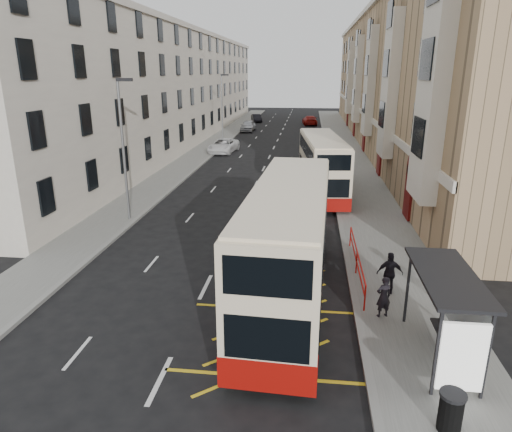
# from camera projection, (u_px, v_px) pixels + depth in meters

# --- Properties ---
(ground) EXTENTS (200.00, 200.00, 0.00)m
(ground) POSITION_uv_depth(u_px,v_px,m) (179.00, 341.00, 15.03)
(ground) COLOR black
(ground) RESTS_ON ground
(pavement_right) EXTENTS (4.00, 120.00, 0.15)m
(pavement_right) POSITION_uv_depth(u_px,v_px,m) (351.00, 166.00, 42.51)
(pavement_right) COLOR #61615C
(pavement_right) RESTS_ON ground
(pavement_left) EXTENTS (3.00, 120.00, 0.15)m
(pavement_left) POSITION_uv_depth(u_px,v_px,m) (189.00, 162.00, 44.22)
(pavement_left) COLOR #61615C
(pavement_left) RESTS_ON ground
(kerb_right) EXTENTS (0.25, 120.00, 0.15)m
(kerb_right) POSITION_uv_depth(u_px,v_px,m) (329.00, 165.00, 42.73)
(kerb_right) COLOR gray
(kerb_right) RESTS_ON ground
(kerb_left) EXTENTS (0.25, 120.00, 0.15)m
(kerb_left) POSITION_uv_depth(u_px,v_px,m) (204.00, 162.00, 44.05)
(kerb_left) COLOR gray
(kerb_left) RESTS_ON ground
(road_markings) EXTENTS (10.00, 110.00, 0.01)m
(road_markings) POSITION_uv_depth(u_px,v_px,m) (277.00, 141.00, 57.61)
(road_markings) COLOR silver
(road_markings) RESTS_ON ground
(terrace_right) EXTENTS (10.75, 79.00, 15.25)m
(terrace_right) POSITION_uv_depth(u_px,v_px,m) (403.00, 79.00, 54.04)
(terrace_right) COLOR tan
(terrace_right) RESTS_ON ground
(terrace_left) EXTENTS (9.18, 79.00, 13.25)m
(terrace_left) POSITION_uv_depth(u_px,v_px,m) (172.00, 87.00, 57.58)
(terrace_left) COLOR beige
(terrace_left) RESTS_ON ground
(bus_shelter) EXTENTS (1.65, 4.25, 2.70)m
(bus_shelter) POSITION_uv_depth(u_px,v_px,m) (454.00, 303.00, 13.09)
(bus_shelter) COLOR black
(bus_shelter) RESTS_ON pavement_right
(guard_railing) EXTENTS (0.06, 6.56, 1.01)m
(guard_railing) POSITION_uv_depth(u_px,v_px,m) (357.00, 258.00, 19.52)
(guard_railing) COLOR #B40D07
(guard_railing) RESTS_ON pavement_right
(street_lamp_near) EXTENTS (0.93, 0.18, 8.00)m
(street_lamp_near) POSITION_uv_depth(u_px,v_px,m) (124.00, 143.00, 25.67)
(street_lamp_near) COLOR slate
(street_lamp_near) RESTS_ON pavement_left
(street_lamp_far) EXTENTS (0.93, 0.18, 8.00)m
(street_lamp_far) POSITION_uv_depth(u_px,v_px,m) (222.00, 105.00, 54.06)
(street_lamp_far) COLOR slate
(street_lamp_far) RESTS_ON pavement_left
(double_decker_front) EXTENTS (3.20, 11.66, 4.60)m
(double_decker_front) POSITION_uv_depth(u_px,v_px,m) (289.00, 245.00, 16.91)
(double_decker_front) COLOR beige
(double_decker_front) RESTS_ON ground
(double_decker_rear) EXTENTS (3.46, 10.61, 4.16)m
(double_decker_rear) POSITION_uv_depth(u_px,v_px,m) (322.00, 166.00, 32.09)
(double_decker_rear) COLOR beige
(double_decker_rear) RESTS_ON ground
(litter_bin) EXTENTS (0.64, 0.64, 1.06)m
(litter_bin) POSITION_uv_depth(u_px,v_px,m) (451.00, 411.00, 10.97)
(litter_bin) COLOR black
(litter_bin) RESTS_ON pavement_right
(pedestrian_near) EXTENTS (0.66, 0.55, 1.53)m
(pedestrian_near) POSITION_uv_depth(u_px,v_px,m) (384.00, 297.00, 16.05)
(pedestrian_near) COLOR black
(pedestrian_near) RESTS_ON pavement_right
(pedestrian_mid) EXTENTS (0.89, 0.71, 1.80)m
(pedestrian_mid) POSITION_uv_depth(u_px,v_px,m) (461.00, 290.00, 16.25)
(pedestrian_mid) COLOR black
(pedestrian_mid) RESTS_ON pavement_right
(pedestrian_far) EXTENTS (1.00, 0.42, 1.71)m
(pedestrian_far) POSITION_uv_depth(u_px,v_px,m) (390.00, 273.00, 17.71)
(pedestrian_far) COLOR black
(pedestrian_far) RESTS_ON pavement_right
(white_van) EXTENTS (2.98, 5.60, 1.50)m
(white_van) POSITION_uv_depth(u_px,v_px,m) (223.00, 146.00, 49.51)
(white_van) COLOR silver
(white_van) RESTS_ON ground
(car_silver) EXTENTS (1.94, 4.75, 1.61)m
(car_silver) POSITION_uv_depth(u_px,v_px,m) (248.00, 126.00, 66.73)
(car_silver) COLOR #B9BCC1
(car_silver) RESTS_ON ground
(car_dark) EXTENTS (2.42, 4.25, 1.33)m
(car_dark) POSITION_uv_depth(u_px,v_px,m) (256.00, 118.00, 79.07)
(car_dark) COLOR black
(car_dark) RESTS_ON ground
(car_red) EXTENTS (2.66, 5.38, 1.50)m
(car_red) POSITION_uv_depth(u_px,v_px,m) (310.00, 120.00, 74.79)
(car_red) COLOR #97110C
(car_red) RESTS_ON ground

